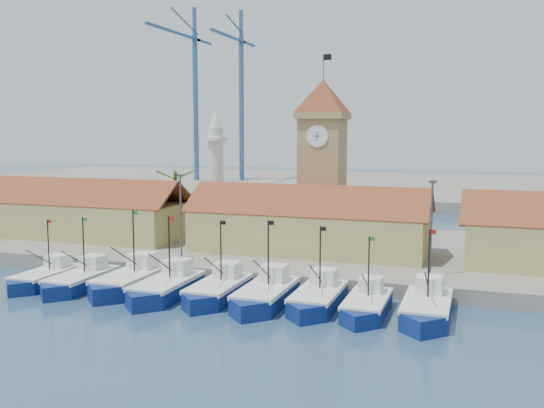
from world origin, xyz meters
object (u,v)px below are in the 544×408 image
(boat_0, at_px, (44,279))
(boat_4, at_px, (217,291))
(clock_tower, at_px, (322,157))
(minaret, at_px, (216,172))

(boat_0, relative_size, boat_4, 0.91)
(boat_0, bearing_deg, clock_tower, 47.51)
(boat_0, distance_m, clock_tower, 34.30)
(clock_tower, xyz_separation_m, minaret, (-15.00, 2.00, -2.23))
(boat_0, height_order, minaret, minaret)
(boat_4, bearing_deg, boat_0, -177.30)
(boat_4, distance_m, minaret, 28.86)
(boat_4, xyz_separation_m, minaret, (-11.21, 25.04, 8.95))
(boat_0, height_order, boat_4, boat_4)
(boat_0, bearing_deg, minaret, 75.11)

